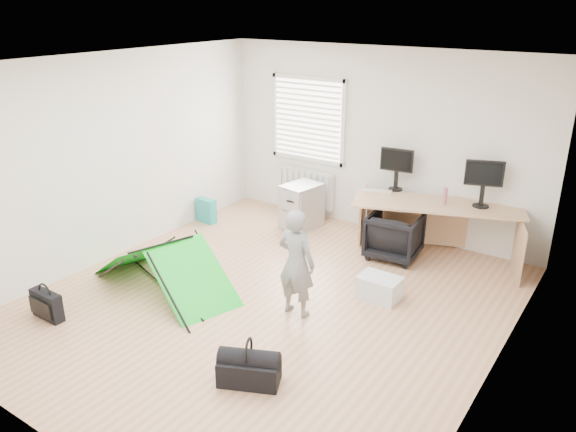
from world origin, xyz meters
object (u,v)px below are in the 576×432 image
Objects in this scene: desk at (435,230)px; laptop_bag at (47,305)px; monitor_left at (396,175)px; filing_cabinet at (301,206)px; thermos at (445,196)px; kite at (163,267)px; monitor_right at (483,190)px; office_chair at (394,236)px; storage_crate at (379,287)px; person at (296,263)px; duffel_bag at (249,371)px.

desk is 4.93m from laptop_bag.
monitor_left is 1.09× the size of laptop_bag.
filing_cabinet is 3.91m from laptop_bag.
kite is (-2.42, -2.78, -0.57)m from thermos.
office_chair is at bearing -168.60° from monitor_right.
monitor_left is 3.46m from kite.
office_chair is at bearing 106.35° from storage_crate.
desk is at bearing -107.46° from person.
kite is at bearing -153.55° from monitor_right.
person reaches higher than kite.
office_chair is 1.43× the size of storage_crate.
monitor_left is 0.83× the size of duffel_bag.
kite is at bearing 132.30° from duffel_bag.
filing_cabinet is 1.41× the size of storage_crate.
monitor_left is 0.37× the size of person.
kite reaches higher than laptop_bag.
desk is 1.78× the size of person.
kite is at bearing -150.60° from desk.
thermos is at bearing 15.20° from filing_cabinet.
person is 2.57× the size of storage_crate.
monitor_left is at bearing 109.61° from storage_crate.
laptop_bag is (-3.43, -4.16, -0.83)m from monitor_right.
monitor_right is at bearing 51.03° from laptop_bag.
person is at bearing -97.09° from monitor_left.
monitor_right is at bearing 1.77° from desk.
laptop_bag is 0.76× the size of duffel_bag.
monitor_left is at bearing 79.67° from kite.
monitor_right reaches higher than kite.
duffel_bag is (-0.90, -3.80, -0.86)m from monitor_right.
desk reaches higher than laptop_bag.
monitor_left reaches higher than storage_crate.
monitor_right is at bearing 70.51° from storage_crate.
storage_crate is 2.12m from duffel_bag.
monitor_left is (1.35, 0.37, 0.64)m from filing_cabinet.
monitor_left is 0.24× the size of kite.
kite is (-1.64, -2.97, -0.68)m from monitor_left.
kite is 3.94× the size of storage_crate.
thermos is 0.53× the size of laptop_bag.
thermos reaches higher than laptop_bag.
filing_cabinet is at bearing -175.25° from thermos.
duffel_bag is at bearing -97.50° from thermos.
thermos is at bearing -5.00° from desk.
storage_crate is at bearing -96.58° from thermos.
desk is 3.62m from kite.
thermos is 2.49m from person.
thermos is at bearing -20.57° from monitor_left.
thermos reaches higher than duffel_bag.
monitor_right is at bearing -116.10° from person.
storage_crate is (1.96, -1.34, -0.21)m from filing_cabinet.
person is (-0.72, -2.33, 0.24)m from desk.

